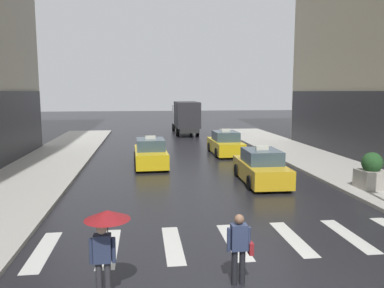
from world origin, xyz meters
TOP-DOWN VIEW (x-y plane):
  - crosswalk_markings at (-0.00, 3.00)m, footprint 11.30×2.80m
  - taxi_lead at (3.02, 10.00)m, footprint 2.03×4.59m
  - taxi_second at (-2.17, 14.92)m, footprint 2.04×4.59m
  - taxi_third at (3.11, 18.47)m, footprint 1.96×4.55m
  - box_truck at (1.80, 31.54)m, footprint 2.31×7.55m
  - pedestrian_with_umbrella at (-3.41, 0.30)m, footprint 0.96×0.96m
  - pedestrian_with_handbag at (-0.48, 0.54)m, footprint 0.60×0.24m
  - planter_near_corner at (7.30, 7.74)m, footprint 1.10×1.10m

SIDE VIEW (x-z plane):
  - crosswalk_markings at x=0.00m, z-range 0.00..0.01m
  - taxi_lead at x=3.02m, z-range -0.18..1.63m
  - taxi_second at x=-2.17m, z-range -0.18..1.63m
  - taxi_third at x=3.11m, z-range -0.18..1.63m
  - planter_near_corner at x=7.30m, z-range 0.07..1.67m
  - pedestrian_with_handbag at x=-0.48m, z-range 0.11..1.76m
  - pedestrian_with_umbrella at x=-3.41m, z-range 0.55..2.49m
  - box_truck at x=1.80m, z-range 0.18..3.53m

